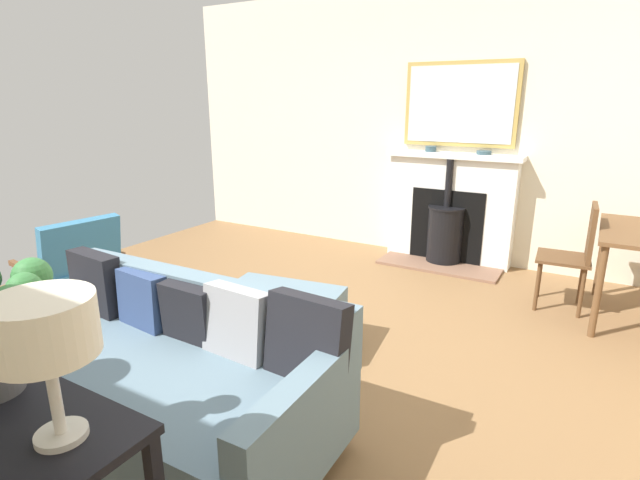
{
  "coord_description": "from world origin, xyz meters",
  "views": [
    {
      "loc": [
        2.31,
        1.71,
        1.67
      ],
      "look_at": [
        -0.79,
        -0.09,
        0.63
      ],
      "focal_mm": 27.32,
      "sensor_mm": 36.0,
      "label": 1
    }
  ],
  "objects": [
    {
      "name": "ground_plane",
      "position": [
        0.0,
        0.0,
        -0.0
      ],
      "size": [
        5.72,
        5.98,
        0.01
      ],
      "primitive_type": "cube",
      "color": "olive"
    },
    {
      "name": "wall_left",
      "position": [
        -2.86,
        0.0,
        1.4
      ],
      "size": [
        0.12,
        5.98,
        2.8
      ],
      "primitive_type": "cube",
      "color": "silver",
      "rests_on": "ground"
    },
    {
      "name": "fireplace",
      "position": [
        -2.66,
        0.38,
        0.5
      ],
      "size": [
        0.61,
        1.37,
        1.15
      ],
      "color": "brown",
      "rests_on": "ground"
    },
    {
      "name": "mirror_over_mantel",
      "position": [
        -2.77,
        0.38,
        1.62
      ],
      "size": [
        0.04,
        1.13,
        0.83
      ],
      "color": "tan"
    },
    {
      "name": "mantel_bowl_near",
      "position": [
        -2.68,
        0.14,
        1.18
      ],
      "size": [
        0.12,
        0.12,
        0.06
      ],
      "color": "#334C56",
      "rests_on": "fireplace"
    },
    {
      "name": "mantel_bowl_far",
      "position": [
        -2.68,
        0.67,
        1.17
      ],
      "size": [
        0.14,
        0.14,
        0.04
      ],
      "color": "#334C56",
      "rests_on": "fireplace"
    },
    {
      "name": "sofa",
      "position": [
        0.83,
        -0.09,
        0.35
      ],
      "size": [
        0.95,
        1.9,
        0.82
      ],
      "color": "#B2B2B7",
      "rests_on": "ground"
    },
    {
      "name": "ottoman",
      "position": [
        -0.24,
        -0.1,
        0.24
      ],
      "size": [
        0.69,
        0.88,
        0.39
      ],
      "color": "#B2B2B7",
      "rests_on": "ground"
    },
    {
      "name": "armchair_accent",
      "position": [
        0.14,
        -1.8,
        0.44
      ],
      "size": [
        0.75,
        0.68,
        0.8
      ],
      "color": "brown",
      "rests_on": "ground"
    },
    {
      "name": "table_lamp_far_end",
      "position": [
        1.68,
        0.51,
        1.09
      ],
      "size": [
        0.27,
        0.27,
        0.42
      ],
      "color": "beige",
      "rests_on": "console_table"
    },
    {
      "name": "dining_chair_near_fireplace",
      "position": [
        -1.94,
        1.62,
        0.52
      ],
      "size": [
        0.42,
        0.42,
        0.89
      ],
      "color": "brown",
      "rests_on": "ground"
    }
  ]
}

